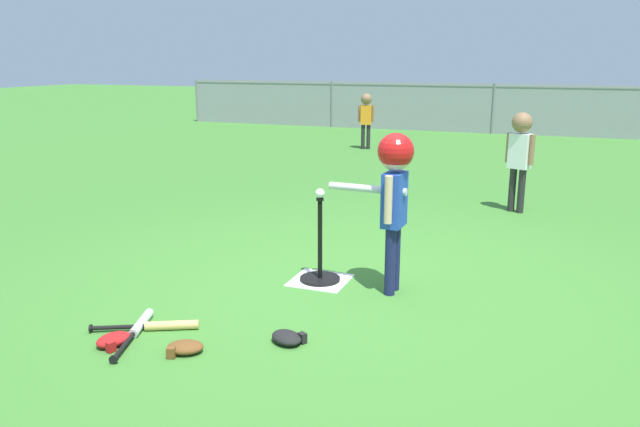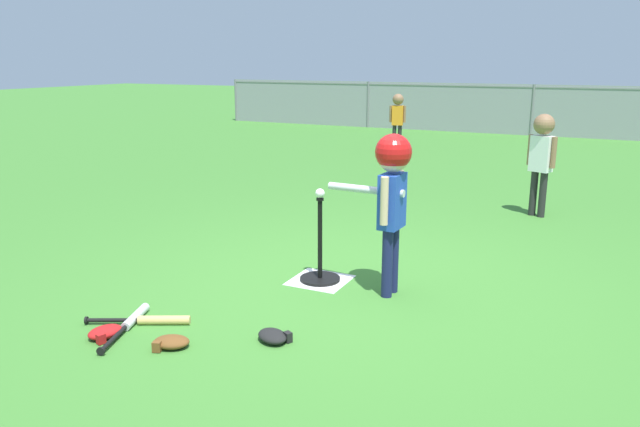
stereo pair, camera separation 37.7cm
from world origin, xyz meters
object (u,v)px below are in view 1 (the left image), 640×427
object	(u,v)px
spare_bat_wood	(161,326)
batter_child	(394,181)
glove_tossed_aside	(185,347)
fielder_near_left	(366,114)
glove_near_bats	(287,338)
fielder_deep_left	(520,149)
spare_bat_silver	(138,327)
batting_tee	(320,268)
baseball_on_tee	(320,193)
glove_by_plate	(113,340)

from	to	relation	value
spare_bat_wood	batter_child	bearing A→B (deg)	44.40
spare_bat_wood	glove_tossed_aside	size ratio (longest dim) A/B	2.49
batter_child	fielder_near_left	bearing A→B (deg)	108.37
batter_child	glove_near_bats	size ratio (longest dim) A/B	4.46
fielder_deep_left	fielder_near_left	bearing A→B (deg)	126.10
fielder_deep_left	spare_bat_wood	bearing A→B (deg)	-114.97
spare_bat_silver	batting_tee	bearing A→B (deg)	59.81
glove_near_bats	spare_bat_silver	bearing A→B (deg)	-168.17
batter_child	glove_near_bats	bearing A→B (deg)	-109.52
glove_near_bats	fielder_near_left	bearing A→B (deg)	103.66
baseball_on_tee	glove_near_bats	world-z (taller)	baseball_on_tee
glove_by_plate	glove_near_bats	size ratio (longest dim) A/B	0.95
fielder_deep_left	glove_by_plate	xyz separation A→B (m)	(-2.07, -4.43, -0.70)
batting_tee	baseball_on_tee	size ratio (longest dim) A/B	9.10
fielder_near_left	glove_near_bats	size ratio (longest dim) A/B	3.95
batting_tee	batter_child	size ratio (longest dim) A/B	0.56
batter_child	spare_bat_wood	world-z (taller)	batter_child
baseball_on_tee	batter_child	bearing A→B (deg)	-3.07
fielder_near_left	glove_by_plate	distance (m)	8.74
fielder_deep_left	glove_near_bats	distance (m)	4.21
baseball_on_tee	glove_tossed_aside	distance (m)	1.63
fielder_deep_left	glove_by_plate	distance (m)	4.94
spare_bat_wood	glove_near_bats	world-z (taller)	glove_near_bats
baseball_on_tee	spare_bat_silver	world-z (taller)	baseball_on_tee
batter_child	fielder_deep_left	bearing A→B (deg)	76.54
baseball_on_tee	batting_tee	bearing A→B (deg)	0.00
batter_child	fielder_deep_left	distance (m)	3.03
glove_by_plate	glove_near_bats	world-z (taller)	same
batter_child	glove_by_plate	xyz separation A→B (m)	(-1.37, -1.48, -0.82)
batting_tee	baseball_on_tee	world-z (taller)	baseball_on_tee
fielder_near_left	batting_tee	bearing A→B (deg)	-75.88
batter_child	glove_tossed_aside	world-z (taller)	batter_child
fielder_near_left	spare_bat_wood	world-z (taller)	fielder_near_left
spare_bat_silver	glove_by_plate	xyz separation A→B (m)	(-0.02, -0.21, 0.01)
batting_tee	fielder_deep_left	xyz separation A→B (m)	(1.29, 2.91, 0.63)
batting_tee	spare_bat_wood	distance (m)	1.39
spare_bat_silver	spare_bat_wood	xyz separation A→B (m)	(0.12, 0.07, 0.00)
baseball_on_tee	fielder_deep_left	bearing A→B (deg)	66.09
glove_by_plate	glove_tossed_aside	size ratio (longest dim) A/B	0.99
fielder_near_left	glove_by_plate	world-z (taller)	fielder_near_left
fielder_near_left	spare_bat_silver	xyz separation A→B (m)	(1.04, -8.45, -0.66)
baseball_on_tee	glove_by_plate	world-z (taller)	baseball_on_tee
batter_child	fielder_deep_left	xyz separation A→B (m)	(0.70, 2.94, -0.13)
fielder_deep_left	glove_by_plate	world-z (taller)	fielder_deep_left
glove_near_bats	baseball_on_tee	bearing A→B (deg)	100.63
fielder_deep_left	glove_near_bats	xyz separation A→B (m)	(-1.08, -4.01, -0.70)
fielder_near_left	glove_tossed_aside	bearing A→B (deg)	-80.20
spare_bat_wood	glove_by_plate	bearing A→B (deg)	-116.51
fielder_deep_left	glove_near_bats	size ratio (longest dim) A/B	4.21
batter_child	glove_near_bats	xyz separation A→B (m)	(-0.38, -1.07, -0.82)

